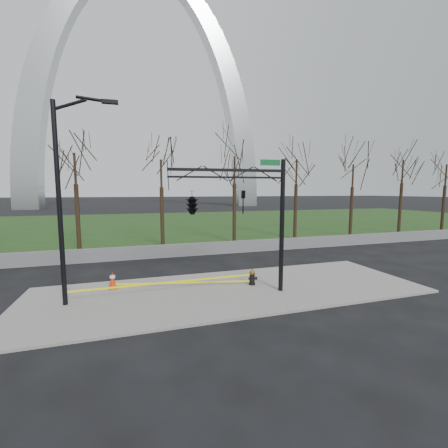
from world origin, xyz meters
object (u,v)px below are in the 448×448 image
object	(u,v)px
fire_hydrant	(252,277)
traffic_cone	(113,280)
traffic_signal_mast	(210,202)
street_light	(65,189)

from	to	relation	value
fire_hydrant	traffic_cone	world-z (taller)	traffic_cone
traffic_cone	traffic_signal_mast	size ratio (longest dim) A/B	0.13
traffic_cone	street_light	xyz separation A→B (m)	(-1.46, -1.53, 4.20)
street_light	traffic_signal_mast	size ratio (longest dim) A/B	1.37
traffic_cone	traffic_signal_mast	xyz separation A→B (m)	(4.13, -2.26, 3.65)
fire_hydrant	street_light	xyz separation A→B (m)	(-7.90, -0.09, 4.24)
traffic_cone	street_light	world-z (taller)	street_light
fire_hydrant	street_light	world-z (taller)	street_light
fire_hydrant	traffic_cone	distance (m)	6.60
traffic_cone	traffic_signal_mast	bearing A→B (deg)	-28.70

